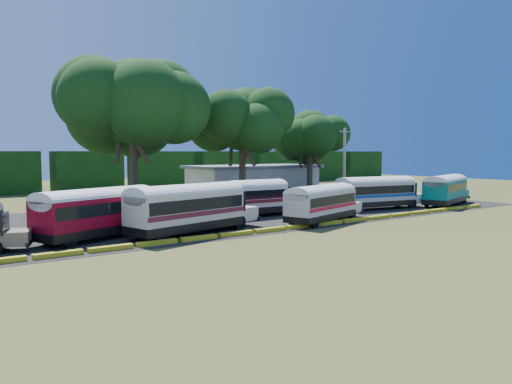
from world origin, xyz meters
TOP-DOWN VIEW (x-y plane):
  - ground at (0.00, 0.00)m, footprint 160.00×160.00m
  - asphalt_strip at (1.00, 12.00)m, footprint 64.00×24.00m
  - curb at (-0.00, 1.00)m, footprint 53.70×0.45m
  - terminal_building at (18.00, 30.00)m, footprint 19.00×9.00m
  - treeline_backdrop at (0.00, 48.00)m, footprint 130.00×4.00m
  - bus_red at (-12.58, 5.54)m, footprint 10.74×6.31m
  - bus_cream_west at (-6.81, 3.54)m, footprint 11.35×5.16m
  - bus_cream_east at (1.77, 8.88)m, footprint 10.29×2.72m
  - bus_white_red at (5.02, 2.29)m, footprint 9.91×5.08m
  - bus_white_blue at (16.32, 6.06)m, footprint 10.53×4.22m
  - bus_teal at (25.20, 3.94)m, footprint 10.50×5.56m
  - tree_west at (-4.42, 19.40)m, footprint 11.25×11.25m
  - tree_center at (9.67, 20.83)m, footprint 9.80×9.80m
  - tree_east at (23.06, 23.75)m, footprint 8.58×8.58m
  - utility_pole at (17.64, 11.96)m, footprint 1.60×0.30m

SIDE VIEW (x-z plane):
  - ground at x=0.00m, z-range 0.00..0.00m
  - asphalt_strip at x=1.00m, z-range 0.00..0.02m
  - curb at x=0.00m, z-range 0.00..0.30m
  - bus_white_red at x=5.02m, z-range 0.21..3.38m
  - bus_cream_east at x=1.77m, z-range 0.22..3.59m
  - bus_white_blue at x=16.32m, z-range 0.22..3.59m
  - bus_teal at x=25.20m, z-range 0.25..3.61m
  - bus_red at x=-12.58m, z-range 0.25..3.72m
  - terminal_building at x=18.00m, z-range 0.03..4.03m
  - bus_cream_west at x=-6.81m, z-range 0.24..3.86m
  - treeline_backdrop at x=0.00m, z-range 0.00..6.00m
  - utility_pole at x=17.64m, z-range 0.11..8.72m
  - tree_east at x=23.06m, z-range 2.63..14.29m
  - tree_center at x=9.67m, z-range 2.95..16.14m
  - tree_west at x=-4.42m, z-range 3.31..18.28m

